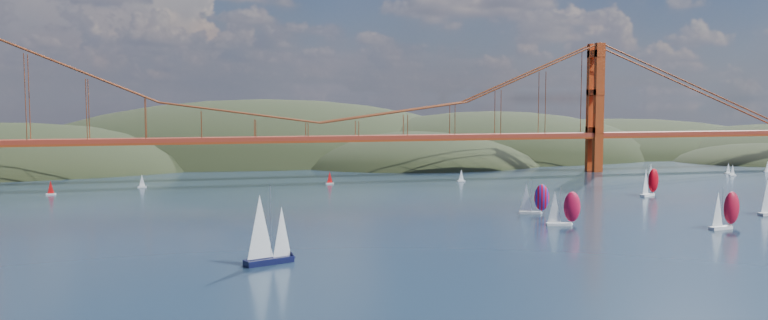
{
  "coord_description": "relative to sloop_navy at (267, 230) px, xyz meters",
  "views": [
    {
      "loc": [
        -48.5,
        -109.83,
        31.4
      ],
      "look_at": [
        2.91,
        90.0,
        14.46
      ],
      "focal_mm": 35.0,
      "sensor_mm": 36.0,
      "label": 1
    }
  ],
  "objects": [
    {
      "name": "ground",
      "position": [
        35.17,
        -31.37,
        -6.59
      ],
      "size": [
        1200.0,
        1200.0,
        0.0
      ],
      "primitive_type": "plane",
      "color": "black",
      "rests_on": "ground"
    },
    {
      "name": "headlands",
      "position": [
        80.12,
        246.91,
        -19.05
      ],
      "size": [
        725.0,
        225.0,
        96.0
      ],
      "color": "black",
      "rests_on": "ground"
    },
    {
      "name": "bridge",
      "position": [
        33.42,
        148.63,
        25.64
      ],
      "size": [
        552.0,
        12.0,
        55.0
      ],
      "color": "maroon",
      "rests_on": "ground"
    },
    {
      "name": "sloop_navy",
      "position": [
        0.0,
        0.0,
        0.0
      ],
      "size": [
        10.2,
        7.58,
        14.93
      ],
      "rotation": [
        0.0,
        0.0,
        0.37
      ],
      "color": "black",
      "rests_on": "ground"
    },
    {
      "name": "racer_0",
      "position": [
        75.25,
        25.32,
        -2.05
      ],
      "size": [
        8.58,
        4.87,
        9.62
      ],
      "rotation": [
        0.0,
        0.0,
        -0.25
      ],
      "color": "white",
      "rests_on": "ground"
    },
    {
      "name": "racer_1",
      "position": [
        110.62,
        11.16,
        -1.77
      ],
      "size": [
        9.09,
        4.7,
        10.21
      ],
      "rotation": [
        0.0,
        0.0,
        0.19
      ],
      "color": "white",
      "rests_on": "ground"
    },
    {
      "name": "racer_3",
      "position": [
        129.61,
        69.93,
        -1.88
      ],
      "size": [
        8.88,
        6.39,
        9.97
      ],
      "rotation": [
        0.0,
        0.0,
        0.45
      ],
      "color": "white",
      "rests_on": "ground"
    },
    {
      "name": "racer_rwb",
      "position": [
        76.64,
        44.61,
        -2.24
      ],
      "size": [
        8.24,
        5.64,
        9.22
      ],
      "rotation": [
        0.0,
        0.0,
        -0.4
      ],
      "color": "silver",
      "rests_on": "ground"
    },
    {
      "name": "distant_boat_2",
      "position": [
        -58.48,
        121.22,
        -4.19
      ],
      "size": [
        3.0,
        2.0,
        4.7
      ],
      "color": "silver",
      "rests_on": "ground"
    },
    {
      "name": "distant_boat_3",
      "position": [
        -30.78,
        134.31,
        -4.19
      ],
      "size": [
        3.0,
        2.0,
        4.7
      ],
      "color": "silver",
      "rests_on": "ground"
    },
    {
      "name": "distant_boat_4",
      "position": [
        169.1,
        127.48,
        -4.19
      ],
      "size": [
        3.0,
        2.0,
        4.7
      ],
      "color": "silver",
      "rests_on": "ground"
    },
    {
      "name": "distant_boat_5",
      "position": [
        199.77,
        116.79,
        -4.19
      ],
      "size": [
        3.0,
        2.0,
        4.7
      ],
      "color": "silver",
      "rests_on": "ground"
    },
    {
      "name": "distant_boat_6",
      "position": [
        203.72,
        124.21,
        -4.19
      ],
      "size": [
        3.0,
        2.0,
        4.7
      ],
      "color": "silver",
      "rests_on": "ground"
    },
    {
      "name": "distant_boat_7",
      "position": [
        224.73,
        126.04,
        -4.19
      ],
      "size": [
        3.0,
        2.0,
        4.7
      ],
      "color": "silver",
      "rests_on": "ground"
    },
    {
      "name": "distant_boat_8",
      "position": [
        85.32,
        124.54,
        -4.19
      ],
      "size": [
        3.0,
        2.0,
        4.7
      ],
      "color": "silver",
      "rests_on": "ground"
    },
    {
      "name": "distant_boat_9",
      "position": [
        35.53,
        128.98,
        -4.19
      ],
      "size": [
        3.0,
        2.0,
        4.7
      ],
      "color": "silver",
      "rests_on": "ground"
    }
  ]
}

